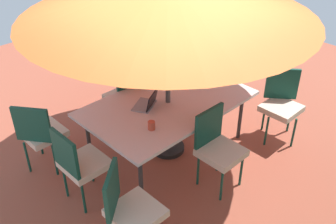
% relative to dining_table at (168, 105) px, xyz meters
% --- Properties ---
extents(ground_plane, '(10.00, 10.00, 0.02)m').
position_rel_dining_table_xyz_m(ground_plane, '(0.00, 0.00, -0.72)').
color(ground_plane, '#9E4C38').
extents(dining_table, '(2.10, 1.29, 0.76)m').
position_rel_dining_table_xyz_m(dining_table, '(0.00, 0.00, 0.00)').
color(dining_table, silver).
rests_on(dining_table, ground_plane).
extents(chair_northwest, '(0.59, 0.58, 0.98)m').
position_rel_dining_table_xyz_m(chair_northwest, '(-1.33, 0.84, -0.16)').
color(chair_northwest, beige).
rests_on(chair_northwest, ground_plane).
extents(chair_east, '(0.46, 0.46, 0.98)m').
position_rel_dining_table_xyz_m(chair_east, '(1.33, -0.01, -0.16)').
color(chair_east, beige).
rests_on(chair_east, ground_plane).
extents(chair_northeast, '(0.58, 0.59, 0.98)m').
position_rel_dining_table_xyz_m(chair_northeast, '(1.37, 0.87, -0.16)').
color(chair_northeast, beige).
rests_on(chair_northeast, ground_plane).
extents(chair_north, '(0.46, 0.46, 0.98)m').
position_rel_dining_table_xyz_m(chair_north, '(0.04, 0.85, -0.16)').
color(chair_north, beige).
rests_on(chair_north, ground_plane).
extents(chair_southwest, '(0.59, 0.59, 0.98)m').
position_rel_dining_table_xyz_m(chair_southwest, '(-1.37, -0.88, -0.16)').
color(chair_southwest, beige).
rests_on(chair_southwest, ground_plane).
extents(chair_southeast, '(0.58, 0.58, 0.98)m').
position_rel_dining_table_xyz_m(chair_southeast, '(1.35, -0.82, -0.16)').
color(chair_southeast, beige).
rests_on(chair_southeast, ground_plane).
extents(chair_south, '(0.48, 0.49, 0.98)m').
position_rel_dining_table_xyz_m(chair_south, '(0.05, -0.77, -0.16)').
color(chair_south, beige).
rests_on(chair_south, ground_plane).
extents(laptop, '(0.40, 0.37, 0.21)m').
position_rel_dining_table_xyz_m(laptop, '(0.26, -0.10, 0.09)').
color(laptop, gray).
rests_on(laptop, dining_table).
extents(cup, '(0.08, 0.08, 0.10)m').
position_rel_dining_table_xyz_m(cup, '(0.54, 0.29, 0.09)').
color(cup, '#CC4C33').
rests_on(cup, dining_table).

